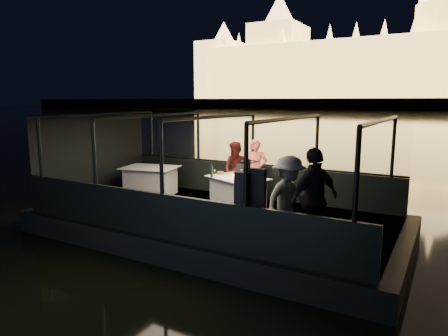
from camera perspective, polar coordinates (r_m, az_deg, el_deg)
The scene contains 29 objects.
river_water at distance 88.09m, azimuth 26.84°, elevation 6.52°, with size 500.00×500.00×0.00m, color black.
boat_hull at distance 9.75m, azimuth -1.18°, elevation -9.36°, with size 8.60×4.40×1.00m, color black.
boat_deck at distance 9.61m, azimuth -1.19°, elevation -6.65°, with size 8.00×4.00×0.04m, color black.
gunwale_port at distance 11.21m, azimuth 4.07°, elevation -1.84°, with size 8.00×0.08×0.90m, color black.
gunwale_starboard at distance 7.90m, azimuth -8.74°, elevation -6.83°, with size 8.00×0.08×0.90m, color black.
cabin_glass_port at distance 11.04m, azimuth 4.14°, elevation 4.02°, with size 8.00×0.02×1.40m, color #99B2B2, non-canonical shape.
cabin_glass_starboard at distance 7.65m, azimuth -8.96°, elevation 1.46°, with size 8.00×0.02×1.40m, color #99B2B2, non-canonical shape.
cabin_roof_glass at distance 9.23m, azimuth -1.24°, elevation 7.31°, with size 8.00×4.00×0.02m, color #99B2B2, non-canonical shape.
end_wall_fore at distance 11.89m, azimuth -17.99°, elevation 1.79°, with size 0.02×4.00×2.30m, color black, non-canonical shape.
end_wall_aft at distance 8.08m, azimuth 23.90°, elevation -2.06°, with size 0.02×4.00×2.30m, color black, non-canonical shape.
canopy_ribs at distance 9.35m, azimuth -1.22°, elevation 0.25°, with size 8.00×4.00×2.30m, color black, non-canonical shape.
embankment at distance 217.97m, azimuth 28.81°, elevation 7.86°, with size 400.00×140.00×6.00m, color #423D33.
parliament_building at distance 184.78m, azimuth 29.29°, elevation 16.46°, with size 220.00×32.00×60.00m, color #F2D18C, non-canonical shape.
dining_table_central at distance 10.12m, azimuth 1.97°, elevation -3.44°, with size 1.45×1.05×0.77m, color silver.
dining_table_aft at distance 11.65m, azimuth -10.44°, elevation -1.86°, with size 1.51×1.09×0.80m, color silver.
chair_port_left at distance 10.72m, azimuth 2.05°, elevation -2.35°, with size 0.45×0.45×0.97m, color black.
chair_port_right at distance 10.62m, azimuth 3.45°, elevation -2.47°, with size 0.39×0.39×0.84m, color black.
coat_stand at distance 7.08m, azimuth 3.60°, elevation -4.89°, with size 0.46×0.37×1.67m, color black, non-canonical shape.
person_woman_coral at distance 10.64m, azimuth 4.53°, elevation -0.81°, with size 0.60×0.40×1.67m, color #E56753.
person_man_maroon at distance 10.87m, azimuth 1.74°, elevation -0.57°, with size 0.76×0.59×1.57m, color #3E1211.
passenger_stripe at distance 7.58m, azimuth 9.17°, elevation -4.41°, with size 1.08×0.61×1.68m, color white.
passenger_dark at distance 7.33m, azimuth 12.75°, elevation -5.00°, with size 1.10×0.46×1.87m, color black.
wine_bottle at distance 10.05m, azimuth -1.76°, elevation -0.45°, with size 0.07×0.07×0.33m, color #123216.
bread_basket at distance 10.41m, azimuth -0.52°, elevation -0.71°, with size 0.18×0.18×0.07m, color brown.
amber_candle at distance 10.00m, azimuth 1.35°, elevation -1.14°, with size 0.05×0.05×0.07m, color orange.
plate_near at distance 9.83m, azimuth 2.84°, elevation -1.52°, with size 0.27×0.27×0.02m, color white.
plate_far at distance 10.41m, azimuth -0.07°, elevation -0.89°, with size 0.27×0.27×0.02m, color silver.
wine_glass_white at distance 10.20m, azimuth -1.34°, elevation -0.61°, with size 0.06×0.06×0.17m, color silver, non-canonical shape.
wine_glass_red at distance 10.17m, azimuth 2.49°, elevation -0.65°, with size 0.06×0.06×0.17m, color silver, non-canonical shape.
Camera 1 is at (4.75, -7.90, 3.17)m, focal length 32.00 mm.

